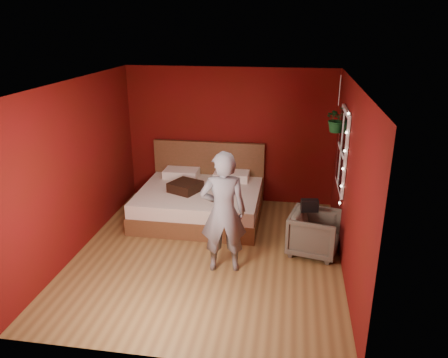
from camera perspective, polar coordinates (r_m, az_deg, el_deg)
floor at (r=6.84m, az=-2.09°, el=-9.73°), size 4.50×4.50×0.00m
room_walls at (r=6.18m, az=-2.28°, el=3.92°), size 4.04×4.54×2.62m
window at (r=7.03m, az=15.19°, el=3.68°), size 0.05×0.97×1.27m
fairy_lights at (r=6.52m, az=15.39°, el=2.42°), size 0.04×0.04×1.45m
bed at (r=7.99m, az=-3.03°, el=-2.70°), size 2.17×1.84×1.19m
person at (r=6.06m, az=-0.09°, el=-4.39°), size 0.71×0.53×1.78m
armchair at (r=6.85m, az=11.72°, el=-6.92°), size 0.87×0.86×0.67m
handbag at (r=6.73m, az=11.12°, el=-3.41°), size 0.27×0.16×0.18m
throw_pillow at (r=7.74m, az=-5.08°, el=-1.00°), size 0.63×0.63×0.17m
hanging_plant at (r=7.26m, az=14.56°, el=7.61°), size 0.48×0.45×0.90m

